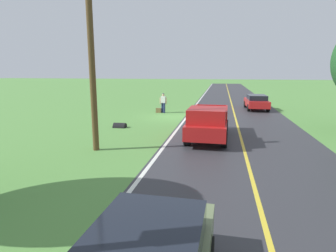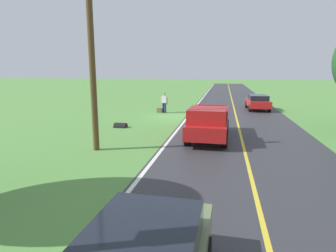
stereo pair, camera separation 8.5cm
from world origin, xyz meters
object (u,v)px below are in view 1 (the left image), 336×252
sedan_near_oncoming (256,102)px  pickup_truck_passing (208,122)px  utility_pole_roadside (92,65)px  suitcase_carried (159,110)px  hitchhiker_walking (163,102)px

sedan_near_oncoming → pickup_truck_passing: bearing=72.9°
sedan_near_oncoming → utility_pole_roadside: utility_pole_roadside is taller
suitcase_carried → sedan_near_oncoming: (-8.72, -3.73, 0.55)m
pickup_truck_passing → sedan_near_oncoming: (-3.95, -12.81, -0.21)m
pickup_truck_passing → sedan_near_oncoming: 13.40m
suitcase_carried → pickup_truck_passing: pickup_truck_passing is taller
hitchhiker_walking → utility_pole_roadside: 12.56m
pickup_truck_passing → utility_pole_roadside: utility_pole_roadside is taller
sedan_near_oncoming → utility_pole_roadside: (9.00, 15.85, 3.15)m
suitcase_carried → sedan_near_oncoming: 9.50m
sedan_near_oncoming → utility_pole_roadside: 18.49m
utility_pole_roadside → pickup_truck_passing: bearing=-149.0°
utility_pole_roadside → sedan_near_oncoming: bearing=-119.6°
suitcase_carried → sedan_near_oncoming: sedan_near_oncoming is taller
sedan_near_oncoming → hitchhiker_walking: bearing=23.8°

